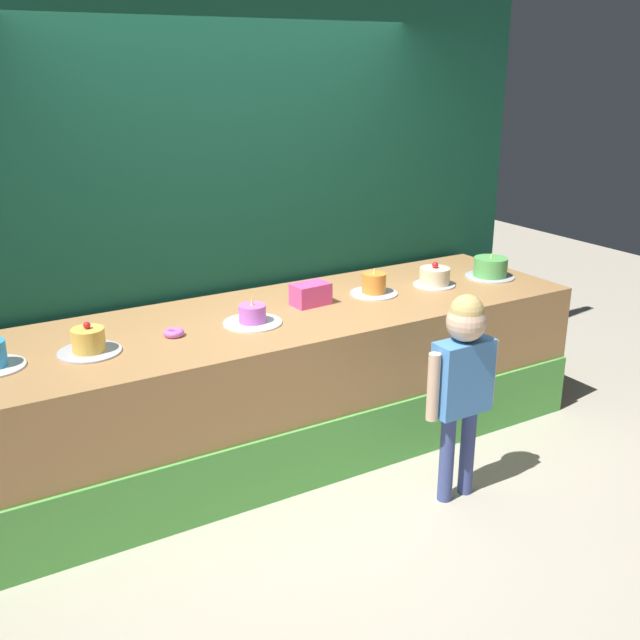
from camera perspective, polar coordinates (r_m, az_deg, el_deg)
ground_plane at (r=4.30m, az=0.55°, el=-12.43°), size 12.00×12.00×0.00m
stage_platform at (r=4.50m, az=-2.91°, el=-4.70°), size 3.71×1.08×0.87m
curtain_backdrop at (r=4.76m, az=-6.73°, el=9.08°), size 4.43×0.08×2.86m
child_figure at (r=3.92m, az=10.91°, el=-3.82°), size 0.45×0.20×1.16m
pink_box at (r=4.46m, az=-0.73°, el=2.00°), size 0.23×0.16×0.13m
donut at (r=4.04m, az=-11.16°, el=-0.96°), size 0.11×0.11×0.04m
cake_left at (r=3.90m, az=-17.34°, el=-1.66°), size 0.32×0.32×0.16m
cake_center_left at (r=4.16m, az=-5.21°, el=0.28°), size 0.33×0.33×0.16m
cake_center_right at (r=4.68m, az=4.16°, el=2.66°), size 0.30×0.30×0.17m
cake_right at (r=4.91m, az=8.79°, el=3.27°), size 0.27×0.27×0.16m
cake_far_right at (r=5.17m, az=12.94°, el=3.90°), size 0.33×0.33×0.17m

